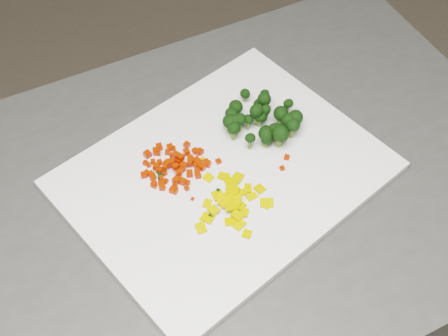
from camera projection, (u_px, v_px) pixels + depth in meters
name	position (u px, v px, depth m)	size (l,w,h in m)	color
counter_block	(229.00, 310.00, 1.31)	(0.94, 0.66, 0.90)	#41413F
cutting_board	(224.00, 174.00, 0.95)	(0.45, 0.35, 0.01)	white
carrot_pile	(175.00, 162.00, 0.94)	(0.10, 0.10, 0.03)	red
pepper_pile	(229.00, 202.00, 0.90)	(0.12, 0.12, 0.02)	#DDAA0B
broccoli_pile	(259.00, 113.00, 0.98)	(0.12, 0.12, 0.06)	black
carrot_cube_0	(208.00, 164.00, 0.95)	(0.01, 0.01, 0.01)	red
carrot_cube_1	(166.00, 181.00, 0.93)	(0.01, 0.01, 0.01)	red
carrot_cube_2	(177.00, 179.00, 0.93)	(0.01, 0.01, 0.01)	red
carrot_cube_3	(144.00, 175.00, 0.94)	(0.01, 0.01, 0.01)	red
carrot_cube_4	(152.00, 175.00, 0.94)	(0.01, 0.01, 0.01)	red
carrot_cube_5	(151.00, 175.00, 0.94)	(0.01, 0.01, 0.01)	red
carrot_cube_6	(162.00, 183.00, 0.93)	(0.01, 0.01, 0.01)	red
carrot_cube_7	(153.00, 178.00, 0.93)	(0.01, 0.01, 0.01)	red
carrot_cube_8	(159.00, 170.00, 0.94)	(0.01, 0.01, 0.01)	red
carrot_cube_9	(171.00, 162.00, 0.94)	(0.01, 0.01, 0.01)	red
carrot_cube_10	(176.00, 167.00, 0.95)	(0.01, 0.01, 0.01)	red
carrot_cube_11	(187.00, 145.00, 0.97)	(0.01, 0.01, 0.01)	red
carrot_cube_12	(195.00, 160.00, 0.96)	(0.01, 0.01, 0.01)	red
carrot_cube_13	(196.00, 165.00, 0.95)	(0.01, 0.01, 0.01)	red
carrot_cube_14	(149.00, 165.00, 0.95)	(0.01, 0.01, 0.01)	red
carrot_cube_15	(186.00, 152.00, 0.96)	(0.01, 0.01, 0.01)	red
carrot_cube_16	(165.00, 173.00, 0.94)	(0.01, 0.01, 0.01)	red
carrot_cube_17	(198.00, 152.00, 0.96)	(0.01, 0.01, 0.01)	red
carrot_cube_18	(172.00, 155.00, 0.95)	(0.01, 0.01, 0.01)	red
carrot_cube_19	(188.00, 183.00, 0.93)	(0.01, 0.01, 0.01)	red
carrot_cube_20	(190.00, 160.00, 0.95)	(0.01, 0.01, 0.01)	red
carrot_cube_21	(198.00, 175.00, 0.94)	(0.01, 0.01, 0.01)	red
carrot_cube_22	(197.00, 170.00, 0.94)	(0.01, 0.01, 0.01)	red
carrot_cube_23	(190.00, 174.00, 0.94)	(0.01, 0.01, 0.01)	red
carrot_cube_24	(156.00, 167.00, 0.95)	(0.01, 0.01, 0.01)	red
carrot_cube_25	(200.00, 152.00, 0.97)	(0.01, 0.01, 0.01)	red
carrot_cube_26	(153.00, 162.00, 0.95)	(0.01, 0.01, 0.01)	red
carrot_cube_27	(184.00, 166.00, 0.95)	(0.01, 0.01, 0.01)	red
carrot_cube_28	(161.00, 170.00, 0.94)	(0.01, 0.01, 0.01)	red
carrot_cube_29	(147.00, 173.00, 0.94)	(0.01, 0.01, 0.01)	red
carrot_cube_30	(156.00, 151.00, 0.96)	(0.01, 0.01, 0.01)	red
carrot_cube_31	(163.00, 188.00, 0.92)	(0.01, 0.01, 0.01)	red
carrot_cube_32	(199.00, 163.00, 0.95)	(0.01, 0.01, 0.01)	red
carrot_cube_33	(206.00, 162.00, 0.95)	(0.01, 0.01, 0.01)	red
carrot_cube_34	(154.00, 184.00, 0.93)	(0.01, 0.01, 0.01)	red
carrot_cube_35	(165.00, 167.00, 0.94)	(0.01, 0.01, 0.01)	red
carrot_cube_36	(184.00, 166.00, 0.95)	(0.01, 0.01, 0.01)	red
carrot_cube_37	(197.00, 160.00, 0.96)	(0.01, 0.01, 0.01)	red
carrot_cube_38	(195.00, 151.00, 0.97)	(0.01, 0.01, 0.01)	red
carrot_cube_39	(170.00, 147.00, 0.97)	(0.01, 0.01, 0.01)	red
carrot_cube_40	(162.00, 187.00, 0.92)	(0.01, 0.01, 0.01)	red
carrot_cube_41	(145.00, 163.00, 0.95)	(0.01, 0.01, 0.01)	red
carrot_cube_42	(168.00, 152.00, 0.97)	(0.01, 0.01, 0.01)	red
carrot_cube_43	(176.00, 155.00, 0.95)	(0.01, 0.01, 0.01)	red
carrot_cube_44	(175.00, 167.00, 0.94)	(0.01, 0.01, 0.01)	red
carrot_cube_45	(162.00, 178.00, 0.93)	(0.01, 0.01, 0.01)	red
carrot_cube_46	(181.00, 157.00, 0.95)	(0.01, 0.01, 0.01)	red
carrot_cube_47	(182.00, 170.00, 0.94)	(0.01, 0.01, 0.01)	red
carrot_cube_48	(155.00, 186.00, 0.93)	(0.01, 0.01, 0.01)	red
carrot_cube_49	(187.00, 188.00, 0.92)	(0.01, 0.01, 0.01)	red
carrot_cube_50	(202.00, 167.00, 0.95)	(0.01, 0.01, 0.01)	red
carrot_cube_51	(183.00, 182.00, 0.93)	(0.01, 0.01, 0.01)	red
carrot_cube_52	(167.00, 163.00, 0.94)	(0.01, 0.01, 0.01)	red
carrot_cube_53	(178.00, 173.00, 0.93)	(0.01, 0.01, 0.01)	red
carrot_cube_54	(175.00, 192.00, 0.92)	(0.01, 0.01, 0.01)	red
carrot_cube_55	(158.00, 166.00, 0.95)	(0.01, 0.01, 0.01)	red
carrot_cube_56	(160.00, 162.00, 0.95)	(0.01, 0.01, 0.01)	red
carrot_cube_57	(159.00, 147.00, 0.97)	(0.01, 0.01, 0.01)	red
carrot_cube_58	(190.00, 157.00, 0.96)	(0.01, 0.01, 0.01)	red
carrot_cube_59	(176.00, 189.00, 0.92)	(0.01, 0.01, 0.01)	red
carrot_cube_60	(174.00, 149.00, 0.97)	(0.01, 0.01, 0.01)	red
carrot_cube_61	(147.00, 154.00, 0.96)	(0.01, 0.01, 0.01)	red
carrot_cube_62	(177.00, 180.00, 0.93)	(0.01, 0.01, 0.01)	red
carrot_cube_63	(158.00, 152.00, 0.96)	(0.01, 0.01, 0.01)	red
carrot_cube_64	(190.00, 163.00, 0.94)	(0.01, 0.01, 0.01)	red
carrot_cube_65	(175.00, 184.00, 0.93)	(0.01, 0.01, 0.01)	red
carrot_cube_66	(160.00, 183.00, 0.93)	(0.01, 0.01, 0.01)	red
carrot_cube_67	(173.00, 190.00, 0.92)	(0.01, 0.01, 0.01)	red
carrot_cube_68	(179.00, 161.00, 0.95)	(0.01, 0.01, 0.01)	red
pepper_chunk_0	(225.00, 177.00, 0.94)	(0.01, 0.01, 0.00)	#DDAA0B
pepper_chunk_1	(207.00, 203.00, 0.91)	(0.01, 0.01, 0.00)	#DDAA0B
pepper_chunk_2	(208.00, 178.00, 0.94)	(0.01, 0.01, 0.00)	#DDAA0B
pepper_chunk_3	(231.00, 207.00, 0.90)	(0.02, 0.01, 0.00)	#DDAA0B
pepper_chunk_4	(240.00, 193.00, 0.92)	(0.02, 0.01, 0.00)	#DDAA0B
pepper_chunk_5	(201.00, 228.00, 0.88)	(0.02, 0.01, 0.00)	#DDAA0B
pepper_chunk_6	(267.00, 205.00, 0.91)	(0.01, 0.01, 0.00)	#DDAA0B
pepper_chunk_7	(214.00, 210.00, 0.89)	(0.01, 0.01, 0.00)	#DDAA0B
pepper_chunk_8	(247.00, 234.00, 0.88)	(0.01, 0.01, 0.00)	#DDAA0B
pepper_chunk_9	(252.00, 197.00, 0.92)	(0.02, 0.01, 0.00)	#DDAA0B
pepper_chunk_10	(237.00, 178.00, 0.94)	(0.02, 0.02, 0.00)	#DDAA0B
pepper_chunk_11	(229.00, 203.00, 0.90)	(0.02, 0.01, 0.00)	#DDAA0B
pepper_chunk_12	(260.00, 189.00, 0.92)	(0.01, 0.01, 0.00)	#DDAA0B
pepper_chunk_13	(232.00, 192.00, 0.92)	(0.02, 0.01, 0.00)	#DDAA0B
pepper_chunk_14	(267.00, 203.00, 0.91)	(0.02, 0.02, 0.00)	#DDAA0B
pepper_chunk_15	(239.00, 204.00, 0.91)	(0.02, 0.01, 0.00)	#DDAA0B
pepper_chunk_16	(238.00, 224.00, 0.89)	(0.02, 0.02, 0.00)	#DDAA0B
pepper_chunk_17	(221.00, 199.00, 0.91)	(0.02, 0.01, 0.00)	#DDAA0B
pepper_chunk_18	(218.00, 195.00, 0.92)	(0.02, 0.02, 0.00)	#DDAA0B
pepper_chunk_19	(225.00, 202.00, 0.90)	(0.02, 0.01, 0.00)	#DDAA0B
pepper_chunk_20	(223.00, 176.00, 0.94)	(0.01, 0.02, 0.00)	#DDAA0B
pepper_chunk_21	(228.00, 197.00, 0.91)	(0.01, 0.02, 0.00)	#DDAA0B
pepper_chunk_22	(248.00, 188.00, 0.92)	(0.02, 0.01, 0.00)	#DDAA0B
pepper_chunk_23	(244.00, 213.00, 0.90)	(0.01, 0.01, 0.00)	#DDAA0B
pepper_chunk_24	(231.00, 184.00, 0.93)	(0.02, 0.02, 0.00)	#DDAA0B
pepper_chunk_25	(237.00, 215.00, 0.89)	(0.02, 0.01, 0.00)	#DDAA0B
pepper_chunk_26	(235.00, 203.00, 0.90)	(0.02, 0.02, 0.00)	#DDAA0B
pepper_chunk_27	(233.00, 191.00, 0.92)	(0.02, 0.02, 0.00)	#DDAA0B
pepper_chunk_28	(207.00, 218.00, 0.89)	(0.02, 0.02, 0.00)	#DDAA0B
pepper_chunk_29	(230.00, 221.00, 0.89)	(0.01, 0.02, 0.00)	#DDAA0B
pepper_chunk_30	(236.00, 199.00, 0.91)	(0.02, 0.01, 0.00)	#DDAA0B
broccoli_floret_0	(265.00, 137.00, 0.97)	(0.03, 0.03, 0.04)	black
broccoli_floret_1	(288.00, 124.00, 0.98)	(0.03, 0.03, 0.03)	black
broccoli_floret_2	(256.00, 114.00, 0.98)	(0.03, 0.03, 0.03)	black
broccoli_floret_3	(280.00, 117.00, 0.99)	(0.03, 0.03, 0.03)	black
broccoli_floret_4	(259.00, 107.00, 1.01)	(0.03, 0.03, 0.03)	black
broccoli_floret_5	(231.00, 116.00, 1.00)	(0.03, 0.03, 0.03)	black
broccoli_floret_6	(245.00, 96.00, 1.03)	(0.02, 0.02, 0.02)	black
broccoli_floret_7	(288.00, 107.00, 1.01)	(0.02, 0.02, 0.03)	black
broccoli_floret_8	(264.00, 114.00, 0.99)	(0.02, 0.02, 0.03)	black
broccoli_floret_9	(266.00, 141.00, 0.97)	(0.03, 0.03, 0.02)	black
broccoli_floret_10	(234.00, 132.00, 0.97)	(0.03, 0.03, 0.03)	black
broccoli_floret_11	(229.00, 125.00, 0.98)	(0.03, 0.03, 0.03)	black
broccoli_floret_12	(292.00, 129.00, 0.98)	(0.03, 0.03, 0.04)	black
broccoli_floret_13	(264.00, 98.00, 1.02)	(0.02, 0.02, 0.03)	black
broccoli_floret_14	(260.00, 118.00, 0.99)	(0.03, 0.03, 0.03)	black
broccoli_floret_15	(240.00, 123.00, 0.99)	(0.03, 0.03, 0.03)	black
broccoli_floret_16	(274.00, 133.00, 0.97)	(0.03, 0.03, 0.03)	black
broccoli_floret_17	(250.00, 142.00, 0.96)	(0.02, 0.02, 0.03)	black
broccoli_floret_18	(248.00, 123.00, 0.99)	(0.02, 0.02, 0.03)	black
broccoli_floret_19	(264.00, 101.00, 1.00)	(0.03, 0.03, 0.03)	black
broccoli_floret_20	(265.00, 134.00, 0.97)	(0.03, 0.03, 0.03)	black
broccoli_floret_21	(235.00, 109.00, 1.01)	(0.03, 0.03, 0.03)	black
broccoli_floret_22	(235.00, 124.00, 0.98)	(0.03, 0.03, 0.03)	black
broccoli_floret_23	(239.00, 123.00, 0.98)	(0.03, 0.03, 0.03)	black
broccoli_floret_24	(279.00, 137.00, 0.96)	(0.04, 0.04, 0.04)	black
broccoli_floret_25	(294.00, 121.00, 0.99)	(0.03, 0.03, 0.04)	black
broccoli_floret_26	(265.00, 113.00, 0.99)	(0.02, 0.02, 0.03)	black
stray_bit_0	(196.00, 162.00, 0.95)	(0.01, 0.01, 0.01)	red
stray_bit_1	(193.00, 199.00, 0.91)	(0.00, 0.00, 0.00)	red
stray_bit_2	(159.00, 172.00, 0.94)	(0.01, 0.01, 0.00)	black
stray_bit_3	(218.00, 190.00, 0.92)	(0.01, 0.01, 0.00)	black
stray_bit_4	(177.00, 181.00, 0.93)	(0.01, 0.01, 0.00)	black
stray_bit_5	(211.00, 215.00, 0.89)	(0.01, 0.01, 0.00)	black
stray_bit_6	(175.00, 162.00, 0.95)	(0.01, 0.01, 0.00)	red
stray_bit_7	(203.00, 158.00, 0.96)	(0.01, 0.01, 0.00)	#DDAA0B
stray_bit_8	(287.00, 157.00, 0.96)	(0.01, 0.01, 0.01)	red
stray_bit_9	(218.00, 161.00, 0.96)	(0.01, 0.01, 0.01)	red
stray_bit_10	(160.00, 177.00, 0.94)	(0.01, 0.01, 0.01)	black
stray_bit_11	(282.00, 168.00, 0.95)	(0.01, 0.01, 0.00)	red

